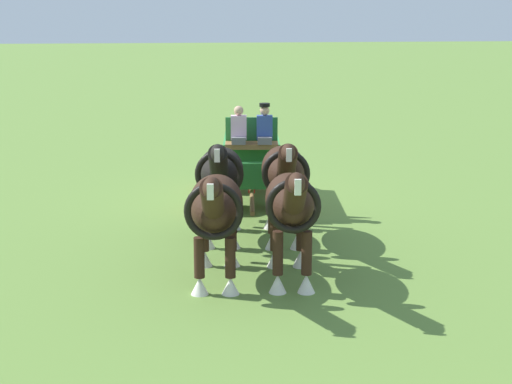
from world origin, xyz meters
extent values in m
plane|color=olive|center=(0.00, 0.00, 0.00)|extent=(220.00, 220.00, 0.00)
cube|color=#236B2D|center=(0.00, 0.00, 1.15)|extent=(2.91, 1.70, 0.94)
cube|color=brown|center=(1.61, -0.21, 1.66)|extent=(0.71, 1.28, 0.12)
cube|color=#236B2D|center=(2.01, -0.27, 1.03)|extent=(0.38, 1.10, 0.60)
cube|color=#236B2D|center=(1.32, -0.17, 2.00)|extent=(0.22, 1.21, 0.55)
cube|color=red|center=(0.00, 0.00, 0.58)|extent=(3.03, 0.56, 0.16)
cylinder|color=red|center=(1.19, 0.62, 0.58)|extent=(1.16, 0.23, 1.16)
cylinder|color=black|center=(1.19, 0.62, 0.58)|extent=(0.22, 0.20, 0.20)
cylinder|color=red|center=(0.99, -0.91, 0.58)|extent=(1.16, 0.23, 1.16)
cylinder|color=black|center=(0.99, -0.91, 0.58)|extent=(0.22, 0.20, 0.20)
cylinder|color=red|center=(-0.99, 0.91, 0.58)|extent=(1.16, 0.23, 1.16)
cylinder|color=black|center=(-0.99, 0.91, 0.58)|extent=(0.22, 0.20, 0.20)
cylinder|color=red|center=(-1.19, -0.62, 0.58)|extent=(1.16, 0.23, 1.16)
cylinder|color=black|center=(-1.19, -0.62, 0.58)|extent=(0.22, 0.20, 0.20)
cylinder|color=brown|center=(2.66, -0.35, 0.63)|extent=(2.59, 0.44, 0.10)
cube|color=slate|center=(1.77, 0.07, 1.80)|extent=(0.44, 0.37, 0.16)
cube|color=#334C99|center=(1.65, 0.08, 2.08)|extent=(0.29, 0.39, 0.55)
sphere|color=tan|center=(1.65, 0.08, 2.46)|extent=(0.22, 0.22, 0.22)
cylinder|color=black|center=(1.65, 0.08, 2.59)|extent=(0.24, 0.24, 0.08)
cube|color=slate|center=(1.69, -0.52, 1.80)|extent=(0.44, 0.37, 0.16)
cube|color=silver|center=(1.58, -0.51, 2.08)|extent=(0.29, 0.39, 0.55)
sphere|color=tan|center=(1.58, -0.51, 2.46)|extent=(0.22, 0.22, 0.22)
ellipsoid|color=#331E14|center=(3.63, 0.18, 1.49)|extent=(2.29, 1.20, 0.92)
cylinder|color=#331E14|center=(4.42, 0.33, 0.71)|extent=(0.18, 0.18, 0.77)
cone|color=silver|center=(4.42, 0.33, 0.16)|extent=(0.30, 0.30, 0.33)
cylinder|color=#331E14|center=(4.36, -0.17, 0.71)|extent=(0.18, 0.18, 0.77)
cone|color=silver|center=(4.36, -0.17, 0.16)|extent=(0.30, 0.30, 0.33)
cylinder|color=#331E14|center=(2.91, 0.53, 0.71)|extent=(0.18, 0.18, 0.77)
cone|color=silver|center=(2.91, 0.53, 0.16)|extent=(0.30, 0.30, 0.33)
cylinder|color=#331E14|center=(2.84, 0.03, 0.71)|extent=(0.18, 0.18, 0.77)
cone|color=silver|center=(2.84, 0.03, 0.16)|extent=(0.30, 0.30, 0.33)
cylinder|color=#331E14|center=(4.97, 0.00, 1.88)|extent=(0.98, 0.48, 0.81)
ellipsoid|color=#331E14|center=(5.34, -0.05, 2.14)|extent=(0.63, 0.34, 0.32)
cube|color=silver|center=(5.62, -0.09, 2.14)|extent=(0.07, 0.11, 0.24)
torus|color=black|center=(4.61, 0.05, 1.59)|extent=(0.24, 0.95, 0.95)
cylinder|color=black|center=(2.50, 0.33, 1.19)|extent=(0.14, 0.14, 0.80)
ellipsoid|color=black|center=(3.46, -1.11, 1.46)|extent=(2.10, 1.18, 0.93)
cylinder|color=black|center=(4.19, -0.95, 0.69)|extent=(0.18, 0.18, 0.75)
cone|color=silver|center=(4.19, -0.95, 0.16)|extent=(0.30, 0.30, 0.32)
cylinder|color=black|center=(4.12, -1.46, 0.69)|extent=(0.18, 0.18, 0.75)
cone|color=silver|center=(4.12, -1.46, 0.16)|extent=(0.30, 0.30, 0.32)
cylinder|color=black|center=(2.80, -0.77, 0.69)|extent=(0.18, 0.18, 0.75)
cone|color=silver|center=(2.80, -0.77, 0.16)|extent=(0.30, 0.30, 0.32)
cylinder|color=black|center=(2.74, -1.27, 0.69)|extent=(0.18, 0.18, 0.75)
cone|color=silver|center=(2.74, -1.27, 0.16)|extent=(0.30, 0.30, 0.32)
cylinder|color=black|center=(4.72, -1.28, 1.86)|extent=(0.98, 0.48, 0.81)
ellipsoid|color=black|center=(5.08, -1.33, 2.12)|extent=(0.63, 0.34, 0.32)
cube|color=silver|center=(5.36, -1.36, 2.12)|extent=(0.07, 0.11, 0.24)
torus|color=black|center=(4.35, -1.23, 1.56)|extent=(0.24, 0.97, 0.96)
cylinder|color=black|center=(2.42, -0.98, 1.16)|extent=(0.14, 0.14, 0.80)
ellipsoid|color=#331E14|center=(6.21, -0.16, 1.46)|extent=(2.07, 1.13, 0.88)
cylinder|color=#331E14|center=(6.93, -0.01, 0.70)|extent=(0.18, 0.18, 0.76)
cone|color=silver|center=(6.93, -0.01, 0.16)|extent=(0.30, 0.30, 0.32)
cylinder|color=#331E14|center=(6.86, -0.49, 0.70)|extent=(0.18, 0.18, 0.76)
cone|color=silver|center=(6.86, -0.49, 0.16)|extent=(0.30, 0.30, 0.32)
cylinder|color=#331E14|center=(5.56, 0.17, 0.70)|extent=(0.18, 0.18, 0.76)
cone|color=silver|center=(5.56, 0.17, 0.16)|extent=(0.30, 0.30, 0.32)
cylinder|color=#331E14|center=(5.49, -0.31, 0.70)|extent=(0.18, 0.18, 0.76)
cone|color=silver|center=(5.49, -0.31, 0.16)|extent=(0.30, 0.30, 0.32)
cylinder|color=#331E14|center=(7.46, -0.33, 1.85)|extent=(0.98, 0.48, 0.81)
ellipsoid|color=#331E14|center=(7.82, -0.38, 2.11)|extent=(0.63, 0.34, 0.32)
cube|color=silver|center=(8.10, -0.41, 2.11)|extent=(0.07, 0.11, 0.24)
torus|color=black|center=(7.09, -0.28, 1.56)|extent=(0.24, 0.92, 0.91)
cylinder|color=black|center=(5.18, -0.03, 1.16)|extent=(0.14, 0.14, 0.80)
ellipsoid|color=#331E14|center=(6.04, -1.45, 1.40)|extent=(2.25, 1.22, 0.94)
cylinder|color=#331E14|center=(6.82, -1.29, 0.65)|extent=(0.18, 0.18, 0.70)
cone|color=silver|center=(6.82, -1.29, 0.15)|extent=(0.30, 0.30, 0.30)
cylinder|color=#331E14|center=(6.75, -1.81, 0.65)|extent=(0.18, 0.18, 0.70)
cone|color=silver|center=(6.75, -1.81, 0.15)|extent=(0.30, 0.30, 0.30)
cylinder|color=#331E14|center=(5.33, -1.10, 0.65)|extent=(0.18, 0.18, 0.70)
cone|color=silver|center=(5.33, -1.10, 0.15)|extent=(0.30, 0.30, 0.30)
cylinder|color=#331E14|center=(5.26, -1.61, 0.65)|extent=(0.18, 0.18, 0.70)
cone|color=silver|center=(5.26, -1.61, 0.15)|extent=(0.30, 0.30, 0.30)
cylinder|color=#331E14|center=(7.36, -1.63, 1.80)|extent=(0.98, 0.48, 0.81)
ellipsoid|color=#331E14|center=(7.73, -1.68, 2.06)|extent=(0.63, 0.34, 0.32)
cube|color=silver|center=(8.01, -1.71, 2.06)|extent=(0.07, 0.11, 0.24)
torus|color=black|center=(7.00, -1.58, 1.50)|extent=(0.25, 0.98, 0.97)
cylinder|color=black|center=(4.93, -1.31, 1.10)|extent=(0.14, 0.14, 0.80)
camera|label=1|loc=(19.20, -2.64, 4.62)|focal=54.71mm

